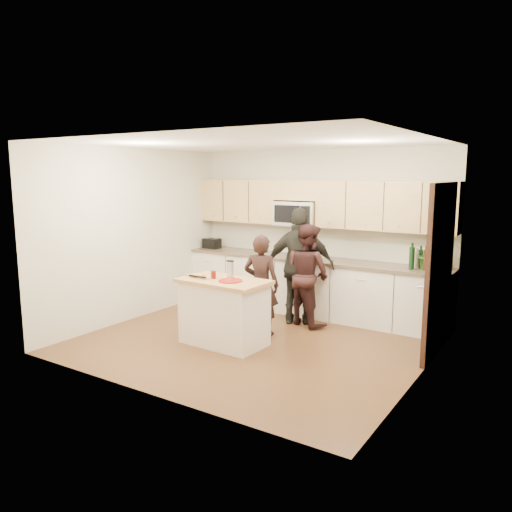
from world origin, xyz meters
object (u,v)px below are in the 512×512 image
Objects in this scene: toaster at (212,243)px; woman_left at (261,285)px; woman_center at (307,274)px; woman_right at (300,266)px; island at (224,312)px.

woman_left reaches higher than toaster.
woman_left is 0.85m from woman_center.
toaster is 0.16× the size of woman_right.
woman_left is (1.91, -1.32, -0.30)m from toaster.
toaster reaches higher than island.
woman_right reaches higher than toaster.
island is 2.68m from toaster.
woman_center is 0.87× the size of woman_right.
woman_left is at bearing 48.24° from woman_right.
woman_left is at bearing 76.13° from island.
island is 0.73m from woman_left.
island is 1.54m from woman_right.
toaster is at bearing -40.70° from woman_right.
toaster is 2.34m from woman_left.
woman_left is at bearing 84.34° from woman_center.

